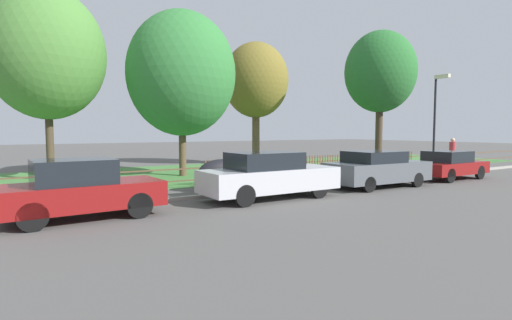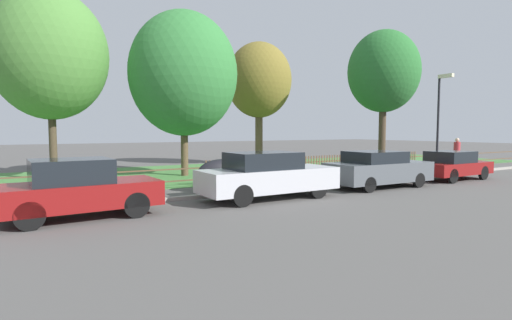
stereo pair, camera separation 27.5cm
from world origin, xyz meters
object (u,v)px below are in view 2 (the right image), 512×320
(tree_nearest_kerb, at_px, (50,55))
(street_lamp, at_px, (440,111))
(parked_car_silver_hatchback, at_px, (78,189))
(tree_behind_motorcycle, at_px, (184,74))
(parked_car_black_saloon, at_px, (268,175))
(parked_car_red_compact, at_px, (452,165))
(tree_mid_park, at_px, (259,81))
(parked_car_navy_estate, at_px, (378,169))
(covered_motorcycle, at_px, (223,172))
(pedestrian_near_fence, at_px, (457,151))
(tree_far_left, at_px, (384,72))

(tree_nearest_kerb, relative_size, street_lamp, 1.66)
(parked_car_silver_hatchback, distance_m, tree_behind_motorcycle, 10.36)
(parked_car_silver_hatchback, xyz_separation_m, parked_car_black_saloon, (5.61, -0.11, 0.02))
(parked_car_red_compact, bearing_deg, tree_mid_park, 105.58)
(parked_car_red_compact, relative_size, street_lamp, 0.76)
(parked_car_navy_estate, distance_m, covered_motorcycle, 6.01)
(tree_behind_motorcycle, xyz_separation_m, pedestrian_near_fence, (14.92, -4.63, -3.91))
(tree_mid_park, relative_size, tree_far_left, 0.99)
(covered_motorcycle, bearing_deg, tree_far_left, 17.85)
(parked_car_black_saloon, xyz_separation_m, tree_behind_motorcycle, (0.13, 7.66, 4.14))
(parked_car_red_compact, bearing_deg, parked_car_navy_estate, 178.37)
(tree_mid_park, distance_m, street_lamp, 10.78)
(parked_car_black_saloon, bearing_deg, street_lamp, 8.64)
(parked_car_red_compact, bearing_deg, tree_nearest_kerb, 148.15)
(tree_behind_motorcycle, bearing_deg, parked_car_black_saloon, -90.99)
(parked_car_black_saloon, relative_size, parked_car_red_compact, 1.20)
(parked_car_silver_hatchback, relative_size, covered_motorcycle, 1.96)
(parked_car_black_saloon, height_order, tree_mid_park, tree_mid_park)
(parked_car_navy_estate, height_order, tree_mid_park, tree_mid_park)
(covered_motorcycle, bearing_deg, parked_car_navy_estate, -18.21)
(parked_car_black_saloon, relative_size, tree_nearest_kerb, 0.55)
(street_lamp, bearing_deg, tree_nearest_kerb, 156.86)
(parked_car_navy_estate, relative_size, tree_behind_motorcycle, 0.54)
(tree_far_left, distance_m, street_lamp, 4.07)
(parked_car_black_saloon, height_order, tree_far_left, tree_far_left)
(parked_car_silver_hatchback, height_order, street_lamp, street_lamp)
(parked_car_black_saloon, bearing_deg, tree_nearest_kerb, 120.74)
(tree_far_left, xyz_separation_m, street_lamp, (0.43, -3.33, -2.31))
(covered_motorcycle, bearing_deg, street_lamp, 1.80)
(parked_car_red_compact, distance_m, tree_nearest_kerb, 18.42)
(covered_motorcycle, xyz_separation_m, street_lamp, (12.05, -0.46, 2.50))
(parked_car_silver_hatchback, xyz_separation_m, street_lamp, (17.18, 1.71, 2.46))
(tree_nearest_kerb, distance_m, tree_mid_park, 12.12)
(parked_car_navy_estate, height_order, tree_nearest_kerb, tree_nearest_kerb)
(parked_car_red_compact, height_order, street_lamp, street_lamp)
(pedestrian_near_fence, bearing_deg, parked_car_navy_estate, -97.23)
(pedestrian_near_fence, bearing_deg, parked_car_silver_hatchback, -106.05)
(parked_car_navy_estate, height_order, covered_motorcycle, parked_car_navy_estate)
(tree_nearest_kerb, bearing_deg, parked_car_silver_hatchback, -90.90)
(tree_behind_motorcycle, distance_m, tree_far_left, 11.31)
(parked_car_black_saloon, bearing_deg, tree_mid_park, 59.37)
(parked_car_black_saloon, xyz_separation_m, pedestrian_near_fence, (15.05, 3.03, 0.23))
(tree_far_left, bearing_deg, parked_car_silver_hatchback, -163.27)
(parked_car_black_saloon, xyz_separation_m, tree_far_left, (11.14, 5.14, 4.75))
(parked_car_navy_estate, height_order, parked_car_red_compact, parked_car_navy_estate)
(tree_mid_park, bearing_deg, tree_far_left, -51.84)
(parked_car_navy_estate, distance_m, street_lamp, 7.18)
(tree_far_left, bearing_deg, street_lamp, -82.64)
(parked_car_red_compact, distance_m, tree_far_left, 7.25)
(tree_nearest_kerb, height_order, pedestrian_near_fence, tree_nearest_kerb)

